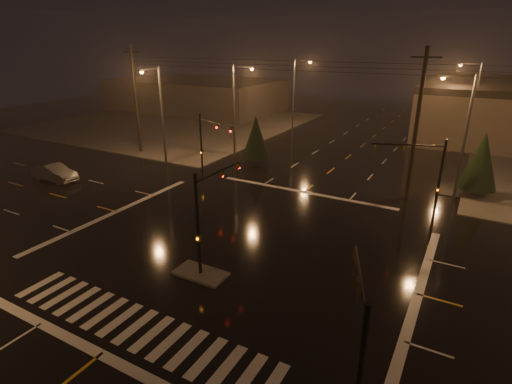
% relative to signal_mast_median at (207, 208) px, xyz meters
% --- Properties ---
extents(ground, '(140.00, 140.00, 0.00)m').
position_rel_signal_mast_median_xyz_m(ground, '(-0.00, 3.07, -3.75)').
color(ground, black).
rests_on(ground, ground).
extents(sidewalk_nw, '(36.00, 36.00, 0.12)m').
position_rel_signal_mast_median_xyz_m(sidewalk_nw, '(-30.00, 33.07, -3.69)').
color(sidewalk_nw, '#4A4742').
rests_on(sidewalk_nw, ground).
extents(median_island, '(3.00, 1.60, 0.15)m').
position_rel_signal_mast_median_xyz_m(median_island, '(-0.00, -0.93, -3.68)').
color(median_island, '#4A4742').
rests_on(median_island, ground).
extents(crosswalk, '(15.00, 2.60, 0.01)m').
position_rel_signal_mast_median_xyz_m(crosswalk, '(-0.00, -5.93, -3.75)').
color(crosswalk, beige).
rests_on(crosswalk, ground).
extents(stop_bar_near, '(16.00, 0.50, 0.01)m').
position_rel_signal_mast_median_xyz_m(stop_bar_near, '(-0.00, -7.93, -3.75)').
color(stop_bar_near, beige).
rests_on(stop_bar_near, ground).
extents(stop_bar_far, '(16.00, 0.50, 0.01)m').
position_rel_signal_mast_median_xyz_m(stop_bar_far, '(-0.00, 14.07, -3.75)').
color(stop_bar_far, beige).
rests_on(stop_bar_far, ground).
extents(commercial_block, '(30.00, 18.00, 5.60)m').
position_rel_signal_mast_median_xyz_m(commercial_block, '(-35.00, 45.07, -0.95)').
color(commercial_block, '#433D3B').
rests_on(commercial_block, ground).
extents(signal_mast_median, '(0.25, 4.59, 6.00)m').
position_rel_signal_mast_median_xyz_m(signal_mast_median, '(0.00, 0.00, 0.00)').
color(signal_mast_median, black).
rests_on(signal_mast_median, ground).
extents(signal_mast_ne, '(4.84, 1.86, 6.00)m').
position_rel_signal_mast_median_xyz_m(signal_mast_ne, '(9.50, 13.21, 0.04)').
color(signal_mast_ne, black).
rests_on(signal_mast_ne, ground).
extents(signal_mast_nw, '(4.84, 1.86, 6.00)m').
position_rel_signal_mast_median_xyz_m(signal_mast_nw, '(-9.50, 13.21, 0.04)').
color(signal_mast_nw, black).
rests_on(signal_mast_nw, ground).
extents(signal_mast_se, '(1.55, 3.87, 6.00)m').
position_rel_signal_mast_median_xyz_m(signal_mast_se, '(10.23, -6.68, -0.04)').
color(signal_mast_se, black).
rests_on(signal_mast_se, ground).
extents(streetlight_1, '(2.77, 0.32, 10.00)m').
position_rel_signal_mast_median_xyz_m(streetlight_1, '(-11.18, 21.07, 2.05)').
color(streetlight_1, '#38383A').
rests_on(streetlight_1, ground).
extents(streetlight_2, '(2.77, 0.32, 10.00)m').
position_rel_signal_mast_median_xyz_m(streetlight_2, '(-11.18, 37.07, 2.05)').
color(streetlight_2, '#38383A').
rests_on(streetlight_2, ground).
extents(streetlight_3, '(2.77, 0.32, 10.00)m').
position_rel_signal_mast_median_xyz_m(streetlight_3, '(11.18, 19.07, 2.05)').
color(streetlight_3, '#38383A').
rests_on(streetlight_3, ground).
extents(streetlight_4, '(2.77, 0.32, 10.00)m').
position_rel_signal_mast_median_xyz_m(streetlight_4, '(11.18, 39.07, 2.05)').
color(streetlight_4, '#38383A').
rests_on(streetlight_4, ground).
extents(streetlight_5, '(0.32, 2.77, 10.00)m').
position_rel_signal_mast_median_xyz_m(streetlight_5, '(-16.00, 14.26, 2.05)').
color(streetlight_5, '#38383A').
rests_on(streetlight_5, ground).
extents(utility_pole_0, '(2.20, 0.32, 12.00)m').
position_rel_signal_mast_median_xyz_m(utility_pole_0, '(-22.00, 17.07, 2.38)').
color(utility_pole_0, black).
rests_on(utility_pole_0, ground).
extents(utility_pole_1, '(2.20, 0.32, 12.00)m').
position_rel_signal_mast_median_xyz_m(utility_pole_1, '(8.00, 17.07, 2.38)').
color(utility_pole_1, black).
rests_on(utility_pole_1, ground).
extents(conifer_0, '(3.05, 3.05, 5.47)m').
position_rel_signal_mast_median_xyz_m(conifer_0, '(12.96, 20.31, -0.67)').
color(conifer_0, black).
rests_on(conifer_0, ground).
extents(conifer_3, '(2.87, 2.87, 5.18)m').
position_rel_signal_mast_median_xyz_m(conifer_3, '(-7.74, 19.30, -0.81)').
color(conifer_3, black).
rests_on(conifer_3, ground).
extents(car_crossing, '(4.81, 1.72, 1.58)m').
position_rel_signal_mast_median_xyz_m(car_crossing, '(-21.66, 5.53, -2.96)').
color(car_crossing, '#4F5156').
rests_on(car_crossing, ground).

